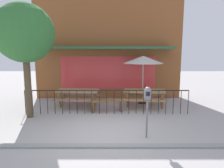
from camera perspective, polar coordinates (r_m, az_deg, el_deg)
The scene contains 10 objects.
ground at distance 6.22m, azimuth -1.99°, elevation -13.94°, with size 40.00×40.00×0.00m, color #A6A2A0.
pub_storefront at distance 10.77m, azimuth -1.14°, elevation 9.53°, with size 7.61×1.48×5.07m.
patio_fence_front at distance 7.90m, azimuth -1.53°, elevation -3.88°, with size 6.41×0.04×0.97m.
picnic_table_left at distance 9.06m, azimuth -9.66°, elevation -2.67°, with size 1.92×1.53×0.79m.
picnic_table_right at distance 9.02m, azimuth 9.18°, elevation -2.71°, with size 1.96×1.58×0.79m.
patio_umbrella at distance 9.54m, azimuth 8.80°, elevation 6.74°, with size 1.84×1.84×2.25m.
patio_bench at distance 8.33m, azimuth -1.34°, elevation -5.40°, with size 1.43×0.53×0.48m.
parking_meter_near at distance 5.73m, azimuth 9.95°, elevation -4.10°, with size 0.18×0.17×1.47m.
street_tree at distance 7.97m, azimuth -23.45°, elevation 12.86°, with size 2.10×2.10×4.14m.
curb_edge at distance 5.47m, azimuth -2.30°, elevation -17.32°, with size 10.65×0.20×0.11m, color gray.
Camera 1 is at (0.21, -5.72, 2.43)m, focal length 32.43 mm.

